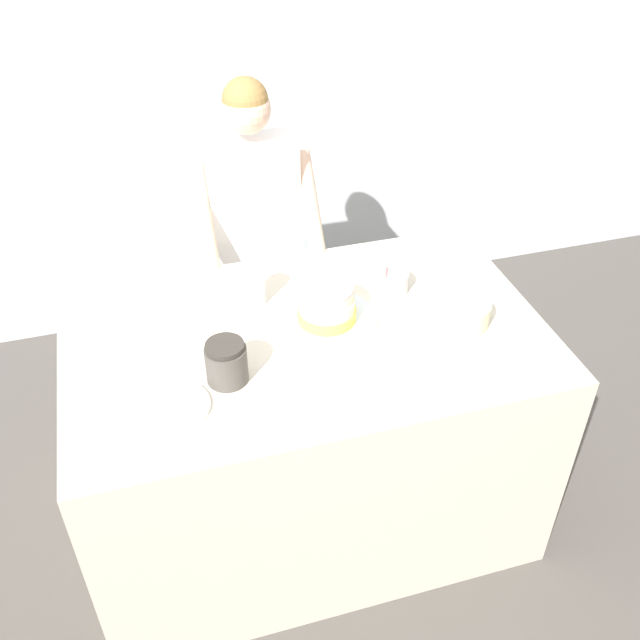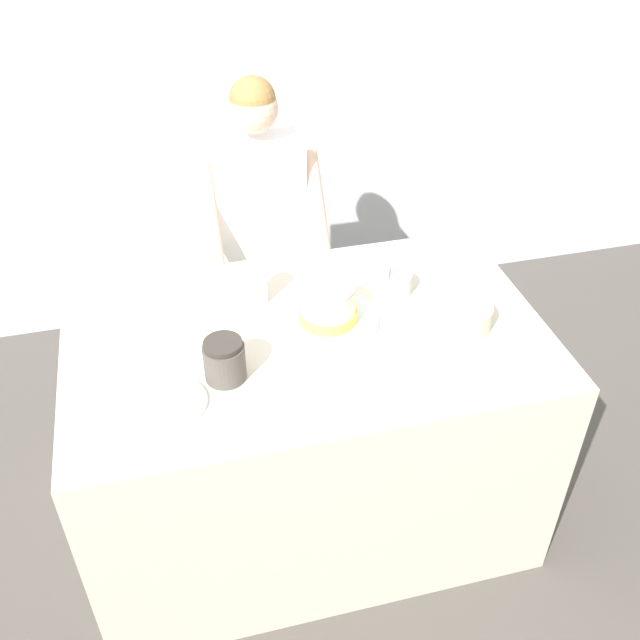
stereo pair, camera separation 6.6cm
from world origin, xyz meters
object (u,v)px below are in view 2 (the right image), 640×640
object	(u,v)px
frosting_bowl_pink	(392,282)
drinking_glass	(256,283)
frosting_bowl_white	(463,315)
ceramic_plate	(170,403)
person_baker	(260,226)
stoneware_jar	(224,360)
cake	(328,308)

from	to	relation	value
frosting_bowl_pink	drinking_glass	bearing A→B (deg)	172.65
frosting_bowl_white	ceramic_plate	world-z (taller)	frosting_bowl_white
person_baker	frosting_bowl_white	distance (m)	0.97
frosting_bowl_pink	stoneware_jar	size ratio (longest dim) A/B	1.06
person_baker	frosting_bowl_pink	distance (m)	0.67
cake	stoneware_jar	xyz separation A→B (m)	(-0.38, -0.20, 0.01)
cake	drinking_glass	world-z (taller)	drinking_glass
stoneware_jar	frosting_bowl_pink	bearing A→B (deg)	25.50
frosting_bowl_white	drinking_glass	size ratio (longest dim) A/B	1.23
person_baker	ceramic_plate	world-z (taller)	person_baker
person_baker	drinking_glass	xyz separation A→B (m)	(-0.10, -0.49, 0.06)
frosting_bowl_pink	drinking_glass	xyz separation A→B (m)	(-0.48, 0.06, 0.03)
cake	stoneware_jar	bearing A→B (deg)	-152.58
person_baker	frosting_bowl_white	world-z (taller)	person_baker
person_baker	stoneware_jar	distance (m)	0.90
person_baker	cake	xyz separation A→B (m)	(0.11, -0.66, 0.04)
stoneware_jar	drinking_glass	bearing A→B (deg)	66.19
frosting_bowl_white	stoneware_jar	world-z (taller)	frosting_bowl_white
frosting_bowl_pink	drinking_glass	world-z (taller)	drinking_glass
frosting_bowl_pink	stoneware_jar	bearing A→B (deg)	-154.50
frosting_bowl_pink	person_baker	bearing A→B (deg)	124.64
person_baker	frosting_bowl_white	size ratio (longest dim) A/B	8.18
cake	stoneware_jar	world-z (taller)	cake
person_baker	drinking_glass	world-z (taller)	person_baker
person_baker	ceramic_plate	size ratio (longest dim) A/B	6.95
cake	frosting_bowl_white	distance (m)	0.46
cake	frosting_bowl_white	bearing A→B (deg)	-17.33
stoneware_jar	frosting_bowl_white	bearing A→B (deg)	4.23
drinking_glass	stoneware_jar	xyz separation A→B (m)	(-0.16, -0.37, -0.01)
cake	drinking_glass	bearing A→B (deg)	140.83
cake	drinking_glass	xyz separation A→B (m)	(-0.21, 0.17, 0.02)
frosting_bowl_white	person_baker	bearing A→B (deg)	124.41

